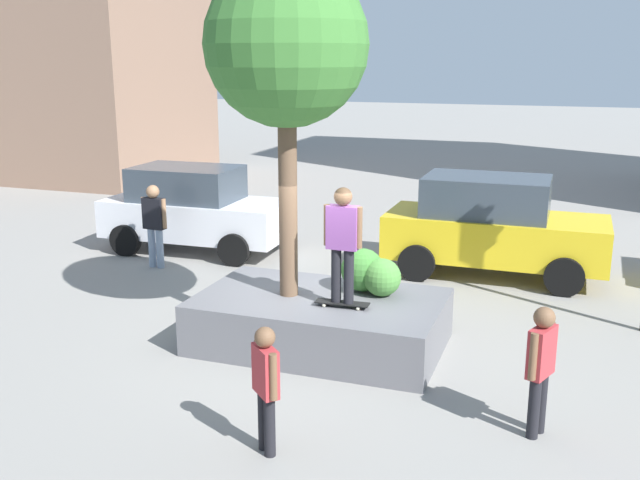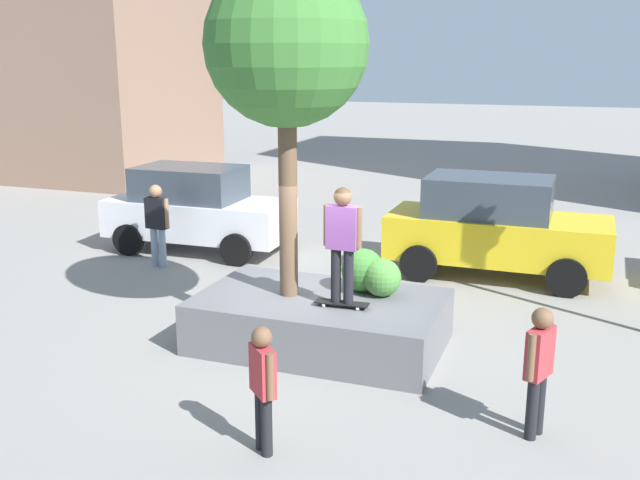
{
  "view_description": "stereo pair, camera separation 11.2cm",
  "coord_description": "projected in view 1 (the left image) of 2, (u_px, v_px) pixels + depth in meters",
  "views": [
    {
      "loc": [
        3.68,
        -10.03,
        4.34
      ],
      "look_at": [
        0.16,
        -0.21,
        1.69
      ],
      "focal_mm": 40.39,
      "sensor_mm": 36.0,
      "label": 1
    },
    {
      "loc": [
        3.78,
        -10.0,
        4.34
      ],
      "look_at": [
        0.16,
        -0.21,
        1.69
      ],
      "focal_mm": 40.39,
      "sensor_mm": 36.0,
      "label": 2
    }
  ],
  "objects": [
    {
      "name": "passerby_with_bag",
      "position": [
        541.0,
        362.0,
        8.31
      ],
      "size": [
        0.32,
        0.51,
        1.6
      ],
      "color": "black",
      "rests_on": "ground"
    },
    {
      "name": "plaza_tree",
      "position": [
        286.0,
        47.0,
        10.2
      ],
      "size": [
        2.36,
        2.36,
        4.92
      ],
      "color": "brown",
      "rests_on": "planter_ledge"
    },
    {
      "name": "police_car",
      "position": [
        194.0,
        209.0,
        16.42
      ],
      "size": [
        4.23,
        2.06,
        1.94
      ],
      "color": "white",
      "rests_on": "ground"
    },
    {
      "name": "skateboard",
      "position": [
        342.0,
        303.0,
        10.54
      ],
      "size": [
        0.81,
        0.25,
        0.07
      ],
      "color": "black",
      "rests_on": "planter_ledge"
    },
    {
      "name": "boxwood_shrub",
      "position": [
        382.0,
        277.0,
        10.98
      ],
      "size": [
        0.58,
        0.58,
        0.58
      ],
      "primitive_type": "sphere",
      "color": "#4C8C3D",
      "rests_on": "planter_ledge"
    },
    {
      "name": "ground_plane",
      "position": [
        315.0,
        339.0,
        11.43
      ],
      "size": [
        120.0,
        120.0,
        0.0
      ],
      "primitive_type": "plane",
      "color": "gray"
    },
    {
      "name": "bystander_watching",
      "position": [
        154.0,
        220.0,
        15.09
      ],
      "size": [
        0.6,
        0.27,
        1.77
      ],
      "color": "#8C9EB7",
      "rests_on": "ground"
    },
    {
      "name": "planter_ledge",
      "position": [
        320.0,
        321.0,
        11.08
      ],
      "size": [
        3.72,
        2.27,
        0.79
      ],
      "primitive_type": "cube",
      "color": "slate",
      "rests_on": "ground"
    },
    {
      "name": "skateboarder",
      "position": [
        343.0,
        237.0,
        10.29
      ],
      "size": [
        0.58,
        0.26,
        1.71
      ],
      "color": "black",
      "rests_on": "skateboard"
    },
    {
      "name": "sedan_parked",
      "position": [
        492.0,
        226.0,
        14.56
      ],
      "size": [
        4.37,
        2.06,
        2.03
      ],
      "color": "gold",
      "rests_on": "ground"
    },
    {
      "name": "hedge_clump",
      "position": [
        362.0,
        270.0,
        11.21
      ],
      "size": [
        0.68,
        0.68,
        0.68
      ],
      "primitive_type": "sphere",
      "color": "#3D7A33",
      "rests_on": "planter_ledge"
    },
    {
      "name": "pedestrian_crossing",
      "position": [
        266.0,
        381.0,
        7.94
      ],
      "size": [
        0.41,
        0.4,
        1.51
      ],
      "color": "black",
      "rests_on": "ground"
    }
  ]
}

